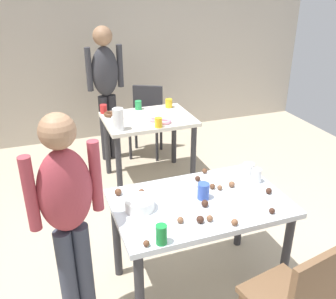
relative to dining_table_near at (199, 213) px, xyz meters
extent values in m
plane|color=tan|center=(-0.13, 0.00, -0.65)|extent=(6.40, 6.40, 0.00)
cube|color=#BCB2A3|center=(-0.13, 3.20, 0.65)|extent=(6.40, 0.10, 2.60)
cube|color=silver|center=(0.00, 0.00, 0.08)|extent=(1.18, 0.75, 0.04)
cylinder|color=#2D2D33|center=(-0.53, -0.31, -0.29)|extent=(0.06, 0.06, 0.71)
cylinder|color=#2D2D33|center=(0.53, -0.31, -0.29)|extent=(0.06, 0.06, 0.71)
cylinder|color=#2D2D33|center=(-0.53, 0.31, -0.29)|extent=(0.06, 0.06, 0.71)
cylinder|color=#2D2D33|center=(0.53, 0.31, -0.29)|extent=(0.06, 0.06, 0.71)
cube|color=silver|center=(0.16, 1.69, 0.08)|extent=(0.94, 0.71, 0.04)
cylinder|color=#2D2D33|center=(-0.25, 1.39, -0.29)|extent=(0.06, 0.06, 0.71)
cylinder|color=#2D2D33|center=(0.57, 1.39, -0.29)|extent=(0.06, 0.06, 0.71)
cylinder|color=#2D2D33|center=(-0.25, 1.98, -0.29)|extent=(0.06, 0.06, 0.71)
cylinder|color=#2D2D33|center=(0.57, 1.98, -0.29)|extent=(0.06, 0.06, 0.71)
cube|color=brown|center=(0.25, -0.67, -0.22)|extent=(0.47, 0.47, 0.04)
cube|color=brown|center=(0.28, -0.85, 0.01)|extent=(0.38, 0.11, 0.42)
cylinder|color=brown|center=(0.38, -0.47, -0.44)|extent=(0.04, 0.04, 0.41)
cube|color=#2D2D33|center=(0.31, 2.32, -0.22)|extent=(0.54, 0.54, 0.04)
cube|color=#2D2D33|center=(0.40, 2.48, 0.01)|extent=(0.35, 0.21, 0.42)
cylinder|color=#2D2D33|center=(0.39, 2.09, -0.44)|extent=(0.04, 0.04, 0.41)
cylinder|color=#2D2D33|center=(0.08, 2.25, -0.44)|extent=(0.04, 0.04, 0.41)
cylinder|color=#2D2D33|center=(0.54, 2.40, -0.44)|extent=(0.04, 0.04, 0.41)
cylinder|color=#2D2D33|center=(0.24, 2.55, -0.44)|extent=(0.04, 0.04, 0.41)
cylinder|color=#383D4C|center=(-0.92, -0.04, -0.27)|extent=(0.11, 0.11, 0.76)
cylinder|color=#383D4C|center=(-0.82, -0.02, -0.27)|extent=(0.11, 0.11, 0.76)
ellipsoid|color=#9E3842|center=(-0.87, -0.03, 0.38)|extent=(0.35, 0.26, 0.54)
sphere|color=#997051|center=(-0.87, -0.03, 0.75)|extent=(0.20, 0.20, 0.20)
cylinder|color=#9E3842|center=(-1.05, -0.07, 0.42)|extent=(0.08, 0.08, 0.45)
cylinder|color=#9E3842|center=(-0.68, 0.01, 0.42)|extent=(0.08, 0.08, 0.45)
cylinder|color=#28282D|center=(-0.09, 2.39, -0.23)|extent=(0.11, 0.11, 0.82)
cylinder|color=#28282D|center=(-0.20, 2.37, -0.23)|extent=(0.11, 0.11, 0.82)
ellipsoid|color=#333338|center=(-0.15, 2.38, 0.47)|extent=(0.35, 0.25, 0.58)
sphere|color=#997051|center=(-0.15, 2.38, 0.87)|extent=(0.22, 0.22, 0.22)
cylinder|color=#333338|center=(0.04, 2.41, 0.51)|extent=(0.08, 0.08, 0.50)
cylinder|color=#333338|center=(-0.33, 2.35, 0.51)|extent=(0.08, 0.08, 0.50)
cylinder|color=white|center=(-0.41, 0.04, 0.14)|extent=(0.20, 0.20, 0.07)
cylinder|color=#198438|center=(-0.39, -0.34, 0.17)|extent=(0.07, 0.07, 0.12)
cube|color=silver|center=(-0.44, -0.19, 0.11)|extent=(0.17, 0.02, 0.01)
cylinder|color=white|center=(0.48, 0.18, 0.16)|extent=(0.09, 0.09, 0.11)
cylinder|color=white|center=(0.49, 0.09, 0.16)|extent=(0.07, 0.07, 0.11)
cylinder|color=#3351B2|center=(0.03, 0.02, 0.16)|extent=(0.08, 0.08, 0.11)
sphere|color=#3D2319|center=(0.06, 0.13, 0.13)|extent=(0.04, 0.04, 0.04)
sphere|color=brown|center=(0.19, 0.08, 0.12)|extent=(0.04, 0.04, 0.04)
sphere|color=brown|center=(-0.51, 0.26, 0.13)|extent=(0.05, 0.05, 0.05)
sphere|color=brown|center=(0.29, 0.09, 0.13)|extent=(0.04, 0.04, 0.04)
sphere|color=#3D2319|center=(0.37, -0.30, 0.12)|extent=(0.04, 0.04, 0.04)
sphere|color=#3D2319|center=(0.00, -0.08, 0.13)|extent=(0.05, 0.05, 0.05)
sphere|color=brown|center=(-0.35, 0.21, 0.13)|extent=(0.04, 0.04, 0.04)
sphere|color=#3D2319|center=(-0.10, -0.23, 0.13)|extent=(0.05, 0.05, 0.05)
sphere|color=brown|center=(0.15, 0.11, 0.12)|extent=(0.04, 0.04, 0.04)
sphere|color=brown|center=(0.08, -0.33, 0.13)|extent=(0.04, 0.04, 0.04)
sphere|color=brown|center=(-0.22, -0.19, 0.13)|extent=(0.04, 0.04, 0.04)
sphere|color=brown|center=(0.20, 0.34, 0.12)|extent=(0.04, 0.04, 0.04)
sphere|color=brown|center=(-0.48, -0.33, 0.12)|extent=(0.04, 0.04, 0.04)
sphere|color=#3D2319|center=(0.10, 0.25, 0.12)|extent=(0.04, 0.04, 0.04)
sphere|color=brown|center=(-0.04, -0.24, 0.13)|extent=(0.04, 0.04, 0.04)
sphere|color=#3D2319|center=(0.49, -0.08, 0.13)|extent=(0.04, 0.04, 0.04)
cylinder|color=white|center=(-0.22, 1.44, 0.22)|extent=(0.11, 0.11, 0.22)
cylinder|color=yellow|center=(0.48, 1.93, 0.15)|extent=(0.08, 0.08, 0.10)
cylinder|color=red|center=(-0.26, 1.99, 0.15)|extent=(0.08, 0.08, 0.10)
cylinder|color=yellow|center=(0.17, 1.38, 0.15)|extent=(0.08, 0.08, 0.10)
cylinder|color=green|center=(0.13, 1.98, 0.15)|extent=(0.07, 0.07, 0.10)
torus|color=pink|center=(0.27, 1.47, 0.12)|extent=(0.13, 0.13, 0.04)
torus|color=white|center=(-0.17, 1.74, 0.12)|extent=(0.13, 0.13, 0.04)
torus|color=brown|center=(-0.22, 1.88, 0.12)|extent=(0.14, 0.14, 0.04)
torus|color=pink|center=(0.18, 1.56, 0.12)|extent=(0.10, 0.10, 0.03)
camera|label=1|loc=(-0.95, -1.98, 1.51)|focal=40.43mm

